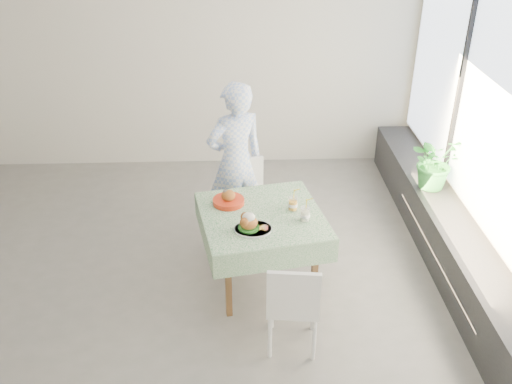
{
  "coord_description": "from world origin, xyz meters",
  "views": [
    {
      "loc": [
        0.76,
        -4.34,
        3.36
      ],
      "look_at": [
        0.93,
        -0.04,
        0.94
      ],
      "focal_mm": 40.0,
      "sensor_mm": 36.0,
      "label": 1
    }
  ],
  "objects_px": {
    "potted_plant": "(435,162)",
    "juice_cup_orange": "(293,204)",
    "main_dish": "(251,225)",
    "chair_near": "(292,319)",
    "chair_far": "(249,218)",
    "diner": "(236,161)",
    "cafe_table": "(262,241)"
  },
  "relations": [
    {
      "from": "potted_plant",
      "to": "juice_cup_orange",
      "type": "bearing_deg",
      "value": -152.12
    },
    {
      "from": "main_dish",
      "to": "juice_cup_orange",
      "type": "bearing_deg",
      "value": 39.93
    },
    {
      "from": "chair_near",
      "to": "juice_cup_orange",
      "type": "distance_m",
      "value": 1.04
    },
    {
      "from": "chair_far",
      "to": "diner",
      "type": "relative_size",
      "value": 0.52
    },
    {
      "from": "main_dish",
      "to": "potted_plant",
      "type": "bearing_deg",
      "value": 30.56
    },
    {
      "from": "potted_plant",
      "to": "cafe_table",
      "type": "bearing_deg",
      "value": -154.09
    },
    {
      "from": "cafe_table",
      "to": "main_dish",
      "type": "relative_size",
      "value": 3.78
    },
    {
      "from": "diner",
      "to": "chair_near",
      "type": "bearing_deg",
      "value": 79.94
    },
    {
      "from": "chair_near",
      "to": "juice_cup_orange",
      "type": "height_order",
      "value": "juice_cup_orange"
    },
    {
      "from": "chair_near",
      "to": "potted_plant",
      "type": "distance_m",
      "value": 2.39
    },
    {
      "from": "juice_cup_orange",
      "to": "cafe_table",
      "type": "bearing_deg",
      "value": -166.07
    },
    {
      "from": "chair_near",
      "to": "juice_cup_orange",
      "type": "xyz_separation_m",
      "value": [
        0.07,
        0.88,
        0.54
      ]
    },
    {
      "from": "main_dish",
      "to": "diner",
      "type": "bearing_deg",
      "value": 95.98
    },
    {
      "from": "chair_far",
      "to": "main_dish",
      "type": "distance_m",
      "value": 1.1
    },
    {
      "from": "diner",
      "to": "main_dish",
      "type": "bearing_deg",
      "value": 71.7
    },
    {
      "from": "potted_plant",
      "to": "chair_near",
      "type": "bearing_deg",
      "value": -133.43
    },
    {
      "from": "diner",
      "to": "main_dish",
      "type": "xyz_separation_m",
      "value": [
        0.12,
        -1.13,
        -0.03
      ]
    },
    {
      "from": "chair_far",
      "to": "cafe_table",
      "type": "bearing_deg",
      "value": -82.19
    },
    {
      "from": "chair_far",
      "to": "diner",
      "type": "height_order",
      "value": "diner"
    },
    {
      "from": "chair_far",
      "to": "juice_cup_orange",
      "type": "bearing_deg",
      "value": -59.85
    },
    {
      "from": "diner",
      "to": "potted_plant",
      "type": "relative_size",
      "value": 2.88
    },
    {
      "from": "juice_cup_orange",
      "to": "potted_plant",
      "type": "distance_m",
      "value": 1.73
    },
    {
      "from": "cafe_table",
      "to": "chair_near",
      "type": "distance_m",
      "value": 0.86
    },
    {
      "from": "chair_far",
      "to": "juice_cup_orange",
      "type": "height_order",
      "value": "juice_cup_orange"
    },
    {
      "from": "chair_near",
      "to": "juice_cup_orange",
      "type": "relative_size",
      "value": 3.47
    },
    {
      "from": "chair_far",
      "to": "chair_near",
      "type": "bearing_deg",
      "value": -78.78
    },
    {
      "from": "chair_near",
      "to": "potted_plant",
      "type": "xyz_separation_m",
      "value": [
        1.6,
        1.69,
        0.53
      ]
    },
    {
      "from": "chair_near",
      "to": "main_dish",
      "type": "relative_size",
      "value": 2.62
    },
    {
      "from": "main_dish",
      "to": "juice_cup_orange",
      "type": "height_order",
      "value": "juice_cup_orange"
    },
    {
      "from": "cafe_table",
      "to": "potted_plant",
      "type": "height_order",
      "value": "potted_plant"
    },
    {
      "from": "main_dish",
      "to": "chair_near",
      "type": "bearing_deg",
      "value": -61.17
    },
    {
      "from": "juice_cup_orange",
      "to": "main_dish",
      "type": "bearing_deg",
      "value": -140.07
    }
  ]
}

